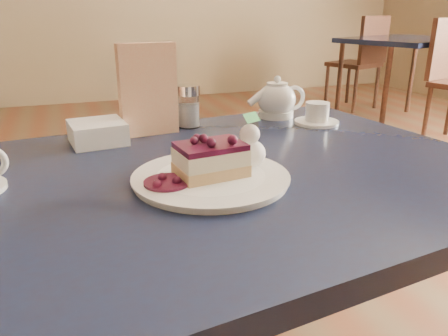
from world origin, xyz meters
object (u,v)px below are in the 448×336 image
object	(u,v)px
dessert_plate	(211,178)
cheesecake_slice	(211,160)
tea_set	(284,103)
main_table	(201,210)
bg_table_far_right	(396,115)

from	to	relation	value
dessert_plate	cheesecake_slice	size ratio (longest dim) A/B	2.15
dessert_plate	tea_set	bearing A→B (deg)	48.10
cheesecake_slice	tea_set	xyz separation A→B (m)	(0.35, 0.39, 0.00)
main_table	cheesecake_slice	distance (m)	0.13
main_table	cheesecake_slice	size ratio (longest dim) A/B	9.96
main_table	dessert_plate	bearing A→B (deg)	-90.00
main_table	cheesecake_slice	bearing A→B (deg)	-90.00
main_table	tea_set	distance (m)	0.51
main_table	bg_table_far_right	distance (m)	3.88
cheesecake_slice	bg_table_far_right	size ratio (longest dim) A/B	0.07
dessert_plate	tea_set	xyz separation A→B (m)	(0.35, 0.39, 0.04)
cheesecake_slice	bg_table_far_right	world-z (taller)	cheesecake_slice
main_table	bg_table_far_right	world-z (taller)	bg_table_far_right
main_table	tea_set	xyz separation A→B (m)	(0.36, 0.34, 0.12)
main_table	dessert_plate	distance (m)	0.10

